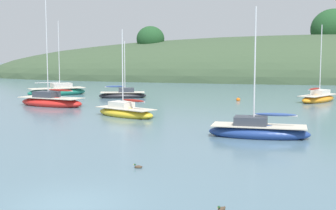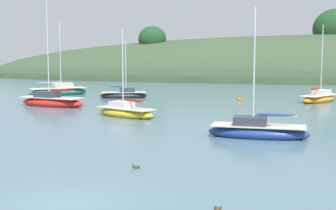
{
  "view_description": "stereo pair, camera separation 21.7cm",
  "coord_description": "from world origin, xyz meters",
  "px_view_note": "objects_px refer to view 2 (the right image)",
  "views": [
    {
      "loc": [
        5.88,
        -14.79,
        5.11
      ],
      "look_at": [
        0.0,
        20.0,
        1.2
      ],
      "focal_mm": 50.61,
      "sensor_mm": 36.0,
      "label": 1
    },
    {
      "loc": [
        6.1,
        -14.75,
        5.11
      ],
      "look_at": [
        0.0,
        20.0,
        1.2
      ],
      "focal_mm": 50.61,
      "sensor_mm": 36.0,
      "label": 2
    }
  ],
  "objects_px": {
    "sailboat_grey_yawl": "(319,98)",
    "sailboat_white_near": "(124,95)",
    "sailboat_red_portside": "(257,131)",
    "duck_lead": "(136,167)",
    "sailboat_orange_cutter": "(125,112)",
    "sailboat_teal_outer": "(59,91)",
    "duck_straggler": "(218,209)",
    "sailboat_blue_center": "(52,101)",
    "mooring_buoy_inner": "(239,100)"
  },
  "relations": [
    {
      "from": "sailboat_grey_yawl",
      "to": "sailboat_white_near",
      "type": "bearing_deg",
      "value": 178.04
    },
    {
      "from": "sailboat_red_portside",
      "to": "duck_lead",
      "type": "height_order",
      "value": "sailboat_red_portside"
    },
    {
      "from": "sailboat_orange_cutter",
      "to": "sailboat_teal_outer",
      "type": "relative_size",
      "value": 0.78
    },
    {
      "from": "sailboat_grey_yawl",
      "to": "duck_lead",
      "type": "height_order",
      "value": "sailboat_grey_yawl"
    },
    {
      "from": "sailboat_grey_yawl",
      "to": "duck_straggler",
      "type": "distance_m",
      "value": 37.16
    },
    {
      "from": "sailboat_white_near",
      "to": "duck_straggler",
      "type": "distance_m",
      "value": 39.29
    },
    {
      "from": "sailboat_orange_cutter",
      "to": "sailboat_teal_outer",
      "type": "distance_m",
      "value": 21.83
    },
    {
      "from": "sailboat_blue_center",
      "to": "sailboat_teal_outer",
      "type": "relative_size",
      "value": 1.12
    },
    {
      "from": "sailboat_orange_cutter",
      "to": "duck_straggler",
      "type": "bearing_deg",
      "value": -67.62
    },
    {
      "from": "sailboat_orange_cutter",
      "to": "duck_lead",
      "type": "bearing_deg",
      "value": -73.36
    },
    {
      "from": "sailboat_white_near",
      "to": "duck_lead",
      "type": "xyz_separation_m",
      "value": [
        9.24,
        -31.89,
        -0.29
      ]
    },
    {
      "from": "sailboat_red_portside",
      "to": "sailboat_white_near",
      "type": "height_order",
      "value": "sailboat_red_portside"
    },
    {
      "from": "sailboat_white_near",
      "to": "duck_straggler",
      "type": "relative_size",
      "value": 16.49
    },
    {
      "from": "sailboat_white_near",
      "to": "duck_straggler",
      "type": "bearing_deg",
      "value": -70.34
    },
    {
      "from": "sailboat_orange_cutter",
      "to": "sailboat_white_near",
      "type": "height_order",
      "value": "sailboat_orange_cutter"
    },
    {
      "from": "sailboat_red_portside",
      "to": "duck_straggler",
      "type": "bearing_deg",
      "value": -95.9
    },
    {
      "from": "mooring_buoy_inner",
      "to": "duck_straggler",
      "type": "distance_m",
      "value": 35.7
    },
    {
      "from": "mooring_buoy_inner",
      "to": "duck_straggler",
      "type": "height_order",
      "value": "mooring_buoy_inner"
    },
    {
      "from": "sailboat_red_portside",
      "to": "mooring_buoy_inner",
      "type": "bearing_deg",
      "value": 94.29
    },
    {
      "from": "sailboat_teal_outer",
      "to": "mooring_buoy_inner",
      "type": "height_order",
      "value": "sailboat_teal_outer"
    },
    {
      "from": "sailboat_orange_cutter",
      "to": "mooring_buoy_inner",
      "type": "distance_m",
      "value": 16.51
    },
    {
      "from": "sailboat_red_portside",
      "to": "duck_lead",
      "type": "relative_size",
      "value": 18.94
    },
    {
      "from": "sailboat_white_near",
      "to": "sailboat_teal_outer",
      "type": "bearing_deg",
      "value": 166.19
    },
    {
      "from": "sailboat_red_portside",
      "to": "sailboat_white_near",
      "type": "distance_m",
      "value": 27.37
    },
    {
      "from": "sailboat_red_portside",
      "to": "mooring_buoy_inner",
      "type": "relative_size",
      "value": 14.92
    },
    {
      "from": "sailboat_white_near",
      "to": "sailboat_grey_yawl",
      "type": "bearing_deg",
      "value": -1.96
    },
    {
      "from": "sailboat_orange_cutter",
      "to": "sailboat_teal_outer",
      "type": "bearing_deg",
      "value": 126.79
    },
    {
      "from": "sailboat_blue_center",
      "to": "sailboat_teal_outer",
      "type": "distance_m",
      "value": 12.08
    },
    {
      "from": "sailboat_blue_center",
      "to": "mooring_buoy_inner",
      "type": "relative_size",
      "value": 19.06
    },
    {
      "from": "sailboat_red_portside",
      "to": "duck_straggler",
      "type": "relative_size",
      "value": 20.12
    },
    {
      "from": "sailboat_teal_outer",
      "to": "duck_lead",
      "type": "bearing_deg",
      "value": -62.11
    },
    {
      "from": "sailboat_white_near",
      "to": "duck_lead",
      "type": "bearing_deg",
      "value": -73.83
    },
    {
      "from": "sailboat_grey_yawl",
      "to": "sailboat_teal_outer",
      "type": "bearing_deg",
      "value": 174.52
    },
    {
      "from": "duck_lead",
      "to": "duck_straggler",
      "type": "bearing_deg",
      "value": -52.13
    },
    {
      "from": "duck_straggler",
      "to": "sailboat_blue_center",
      "type": "bearing_deg",
      "value": 122.81
    },
    {
      "from": "sailboat_red_portside",
      "to": "sailboat_teal_outer",
      "type": "xyz_separation_m",
      "value": [
        -23.43,
        25.28,
        0.04
      ]
    },
    {
      "from": "sailboat_blue_center",
      "to": "duck_straggler",
      "type": "height_order",
      "value": "sailboat_blue_center"
    },
    {
      "from": "sailboat_red_portside",
      "to": "sailboat_blue_center",
      "type": "relative_size",
      "value": 0.78
    },
    {
      "from": "sailboat_orange_cutter",
      "to": "sailboat_blue_center",
      "type": "distance_m",
      "value": 10.87
    },
    {
      "from": "sailboat_white_near",
      "to": "sailboat_red_portside",
      "type": "bearing_deg",
      "value": -57.63
    },
    {
      "from": "sailboat_blue_center",
      "to": "sailboat_white_near",
      "type": "distance_m",
      "value": 10.34
    },
    {
      "from": "sailboat_red_portside",
      "to": "duck_lead",
      "type": "bearing_deg",
      "value": -121.68
    },
    {
      "from": "sailboat_teal_outer",
      "to": "duck_lead",
      "type": "xyz_separation_m",
      "value": [
        18.02,
        -34.04,
        -0.37
      ]
    },
    {
      "from": "sailboat_red_portside",
      "to": "sailboat_white_near",
      "type": "bearing_deg",
      "value": 122.37
    },
    {
      "from": "sailboat_orange_cutter",
      "to": "sailboat_blue_center",
      "type": "bearing_deg",
      "value": 145.78
    },
    {
      "from": "sailboat_teal_outer",
      "to": "duck_lead",
      "type": "height_order",
      "value": "sailboat_teal_outer"
    },
    {
      "from": "sailboat_orange_cutter",
      "to": "sailboat_red_portside",
      "type": "bearing_deg",
      "value": -36.95
    },
    {
      "from": "sailboat_teal_outer",
      "to": "sailboat_white_near",
      "type": "bearing_deg",
      "value": -13.81
    },
    {
      "from": "sailboat_white_near",
      "to": "duck_lead",
      "type": "distance_m",
      "value": 33.2
    },
    {
      "from": "sailboat_blue_center",
      "to": "duck_straggler",
      "type": "xyz_separation_m",
      "value": [
        17.91,
        -27.79,
        -0.37
      ]
    }
  ]
}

